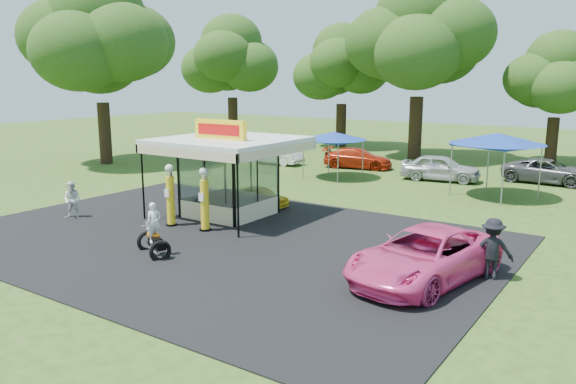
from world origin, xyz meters
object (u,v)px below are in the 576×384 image
kiosk_car (260,196)px  a_frame_sign (425,272)px  bg_car_d (548,171)px  tent_west (333,136)px  motorcycle (154,234)px  pink_sedan (425,256)px  bg_car_c (441,168)px  spectator_west (73,200)px  tent_east (497,139)px  gas_pump_right (205,201)px  spectator_east_a (492,249)px  bg_car_a (274,154)px  gas_station_kiosk (229,175)px  bg_car_b (358,158)px  gas_pump_left (170,197)px

kiosk_car → a_frame_sign: bearing=-119.2°
bg_car_d → tent_west: 12.35m
a_frame_sign → tent_west: tent_west is taller
motorcycle → kiosk_car: (-1.54, 7.95, -0.26)m
kiosk_car → bg_car_d: 17.12m
pink_sedan → bg_car_c: (-5.24, 16.41, -0.01)m
a_frame_sign → spectator_west: (-15.30, -0.66, 0.35)m
bg_car_d → tent_east: 6.25m
gas_pump_right → motorcycle: gas_pump_right is taller
spectator_west → spectator_east_a: 16.86m
kiosk_car → bg_car_a: size_ratio=0.68×
gas_station_kiosk → bg_car_c: bearing=70.9°
gas_pump_right → kiosk_car: size_ratio=0.90×
a_frame_sign → bg_car_c: bearing=110.5°
bg_car_b → tent_west: size_ratio=1.15×
gas_pump_right → tent_west: (-1.87, 13.30, 1.28)m
spectator_west → gas_pump_right: bearing=-15.2°
pink_sedan → gas_station_kiosk: bearing=174.6°
tent_east → kiosk_car: bearing=-135.5°
kiosk_car → bg_car_d: (9.98, 13.91, 0.20)m
bg_car_a → bg_car_c: 11.78m
gas_station_kiosk → bg_car_d: (9.98, 16.12, -1.10)m
motorcycle → pink_sedan: motorcycle is taller
gas_pump_right → a_frame_sign: 9.32m
gas_station_kiosk → bg_car_a: bearing=118.1°
kiosk_car → tent_east: tent_east is taller
motorcycle → tent_west: (-2.57, 16.55, 1.75)m
gas_pump_left → bg_car_d: gas_pump_left is taller
kiosk_car → bg_car_a: (-7.14, 11.13, 0.20)m
gas_pump_left → gas_station_kiosk: bearing=73.1°
a_frame_sign → spectator_west: spectator_west is taller
gas_pump_right → bg_car_a: 17.73m
a_frame_sign → kiosk_car: bearing=153.4°
bg_car_c → spectator_west: bearing=142.0°
gas_pump_left → tent_east: (9.24, 13.17, 1.70)m
spectator_east_a → tent_west: bearing=-60.2°
bg_car_a → tent_west: tent_west is taller
a_frame_sign → pink_sedan: 0.61m
gas_station_kiosk → gas_pump_left: bearing=-106.9°
bg_car_d → gas_pump_left: bearing=152.5°
spectator_east_a → tent_east: bearing=-91.0°
bg_car_b → tent_east: bearing=-124.8°
a_frame_sign → tent_east: size_ratio=0.19×
bg_car_a → bg_car_d: size_ratio=0.84×
gas_pump_left → spectator_west: (-4.40, -1.41, -0.41)m
spectator_west → gas_pump_left: bearing=-12.2°
gas_pump_left → gas_pump_right: (1.66, 0.19, 0.00)m
motorcycle → tent_west: tent_west is taller
pink_sedan → spectator_east_a: (1.60, 1.20, 0.16)m
bg_car_a → tent_east: size_ratio=0.90×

